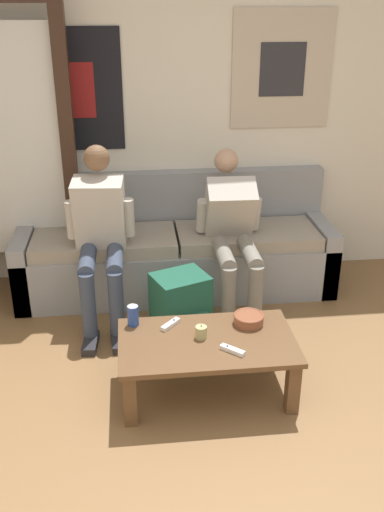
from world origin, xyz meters
name	(u,v)px	position (x,y,z in m)	size (l,w,h in m)	color
ground_plane	(260,506)	(0.00, 0.00, 0.00)	(18.00, 18.00, 0.00)	brown
wall_back	(196,114)	(0.00, 2.50, 1.28)	(10.00, 0.07, 2.55)	silver
door_frame	(2,136)	(-1.39, 2.29, 1.20)	(1.00, 0.10, 2.15)	#382319
couch	(176,252)	(-0.19, 2.17, 0.29)	(2.37, 0.68, 0.86)	gray
coffee_table	(207,349)	(-0.13, 0.85, 0.28)	(0.99, 0.57, 0.34)	brown
person_seated_adult	(100,232)	(-0.73, 1.79, 0.64)	(0.47, 0.80, 1.19)	#384256
person_seated_teen	(232,228)	(0.18, 1.85, 0.60)	(0.47, 1.01, 1.09)	gray
backpack	(181,308)	(-0.22, 1.46, 0.21)	(0.42, 0.40, 0.44)	#1E5642
ceramic_bowl	(249,318)	(0.14, 0.99, 0.38)	(0.18, 0.18, 0.06)	brown
pillar_candle	(201,332)	(-0.16, 0.88, 0.38)	(0.07, 0.07, 0.08)	tan
drink_can_blue	(133,315)	(-0.53, 1.06, 0.41)	(0.07, 0.07, 0.12)	#28479E
game_controller_near_left	(232,350)	(-0.01, 0.72, 0.36)	(0.13, 0.12, 0.03)	white
game_controller_near_right	(171,324)	(-0.32, 1.02, 0.36)	(0.12, 0.13, 0.03)	white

